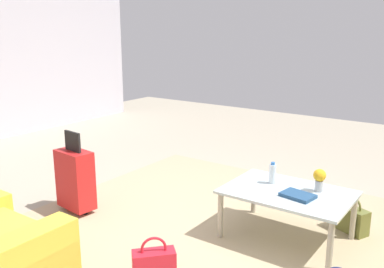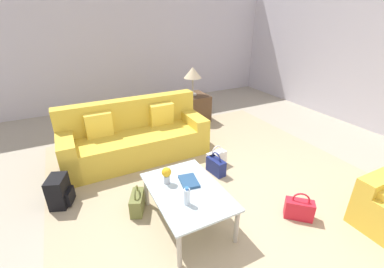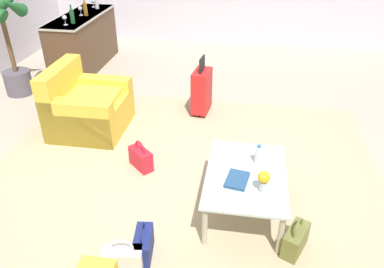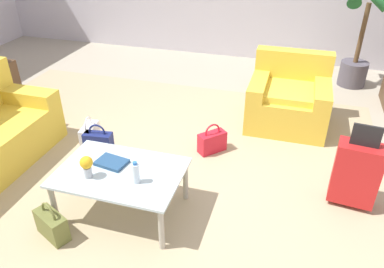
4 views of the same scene
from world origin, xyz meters
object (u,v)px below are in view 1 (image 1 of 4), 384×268
object	(u,v)px
flower_vase	(319,178)
handbag_red	(154,265)
handbag_olive	(351,219)
coffee_table_book	(298,195)
water_bottle	(272,174)
coffee_table	(288,197)
suitcase_red	(75,179)

from	to	relation	value
flower_vase	handbag_red	world-z (taller)	flower_vase
flower_vase	handbag_olive	distance (m)	0.59
coffee_table_book	handbag_olive	world-z (taller)	coffee_table_book
handbag_red	water_bottle	bearing A→B (deg)	-104.58
flower_vase	handbag_red	distance (m)	1.61
water_bottle	flower_vase	xyz separation A→B (m)	(-0.42, -0.05, 0.03)
coffee_table	handbag_red	world-z (taller)	coffee_table
coffee_table	suitcase_red	xyz separation A→B (m)	(2.00, 0.70, -0.04)
handbag_red	flower_vase	bearing A→B (deg)	-119.33
flower_vase	handbag_olive	xyz separation A→B (m)	(-0.22, -0.31, -0.45)
water_bottle	coffee_table_book	bearing A→B (deg)	150.64
flower_vase	suitcase_red	size ratio (longest dim) A/B	0.24
flower_vase	handbag_olive	bearing A→B (deg)	-125.21
suitcase_red	handbag_red	size ratio (longest dim) A/B	2.37
coffee_table	handbag_olive	xyz separation A→B (m)	(-0.44, -0.46, -0.27)
flower_vase	coffee_table	bearing A→B (deg)	34.29
water_bottle	handbag_red	xyz separation A→B (m)	(0.34, 1.30, -0.42)
suitcase_red	handbag_olive	xyz separation A→B (m)	(-2.44, -1.16, -0.23)
handbag_olive	handbag_red	distance (m)	1.93
coffee_table	coffee_table_book	size ratio (longest dim) A/B	4.05
flower_vase	handbag_red	bearing A→B (deg)	60.67
water_bottle	handbag_olive	size ratio (longest dim) A/B	0.57
coffee_table	water_bottle	bearing A→B (deg)	-26.57
handbag_olive	suitcase_red	bearing A→B (deg)	25.49
coffee_table_book	flower_vase	xyz separation A→B (m)	(-0.10, -0.23, 0.11)
coffee_table_book	suitcase_red	world-z (taller)	suitcase_red
coffee_table	coffee_table_book	distance (m)	0.16
coffee_table	suitcase_red	size ratio (longest dim) A/B	1.28
handbag_olive	coffee_table	bearing A→B (deg)	46.42
suitcase_red	handbag_red	bearing A→B (deg)	161.17
flower_vase	handbag_olive	size ratio (longest dim) A/B	0.57
water_bottle	coffee_table_book	world-z (taller)	water_bottle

